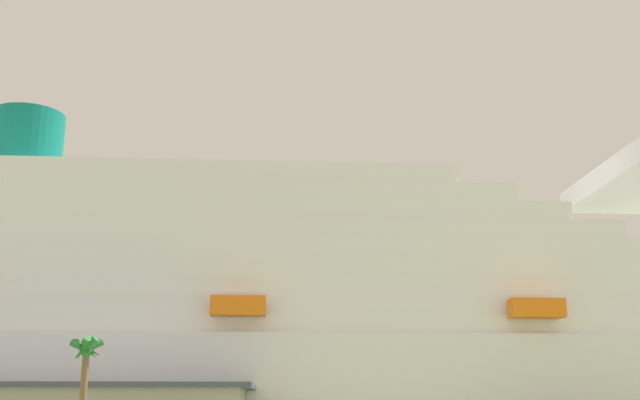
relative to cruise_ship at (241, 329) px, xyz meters
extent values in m
cube|color=white|center=(0.20, 0.04, -9.41)|extent=(254.64, 59.47, 14.98)
cube|color=white|center=(0.20, 0.04, -0.40)|extent=(224.23, 53.67, 3.03)
cube|color=white|center=(-4.82, -0.48, 2.63)|extent=(217.31, 52.15, 3.03)
cube|color=white|center=(-9.85, -1.00, 5.66)|extent=(203.75, 49.88, 3.03)
cube|color=white|center=(-14.87, -1.52, 8.69)|extent=(191.55, 48.22, 3.03)
cube|color=white|center=(-19.89, -2.04, 11.72)|extent=(182.99, 46.95, 3.03)
cube|color=white|center=(-24.92, -2.56, 14.75)|extent=(174.22, 45.61, 3.03)
cube|color=white|center=(-29.94, -3.08, 17.78)|extent=(167.42, 44.09, 3.03)
cube|color=white|center=(-34.97, -3.60, 20.81)|extent=(160.63, 43.11, 3.03)
cube|color=white|center=(-39.99, -4.12, 23.84)|extent=(151.84, 41.46, 3.03)
cylinder|color=#0C7266|center=(-37.48, -3.86, 31.16)|extent=(13.31, 13.31, 11.61)
cube|color=orange|center=(2.00, -17.38, 1.72)|extent=(8.29, 4.01, 2.80)
cube|color=orange|center=(45.96, -12.83, 1.72)|extent=(8.29, 4.01, 2.80)
cone|color=#287233|center=(-4.19, -62.80, -7.50)|extent=(0.76, 2.70, 1.77)
cone|color=#287233|center=(-4.33, -62.49, -7.50)|extent=(2.36, 2.22, 2.13)
cone|color=#287233|center=(-4.59, -62.39, -7.50)|extent=(2.70, 0.73, 1.73)
cone|color=#287233|center=(-4.92, -62.55, -7.50)|extent=(2.14, 2.59, 1.74)
cone|color=#287233|center=(-4.99, -62.71, -7.50)|extent=(1.18, 2.79, 1.68)
cone|color=#287233|center=(-4.88, -63.06, -7.50)|extent=(2.18, 2.24, 2.29)
cone|color=#287233|center=(-4.64, -63.19, -7.50)|extent=(2.48, 0.96, 2.30)
cone|color=#287233|center=(-4.30, -63.06, -7.50)|extent=(2.28, 2.41, 1.96)
sphere|color=#287233|center=(-4.59, -62.79, -7.60)|extent=(1.10, 1.10, 1.10)
camera|label=1|loc=(18.37, -131.08, -12.11)|focal=44.13mm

